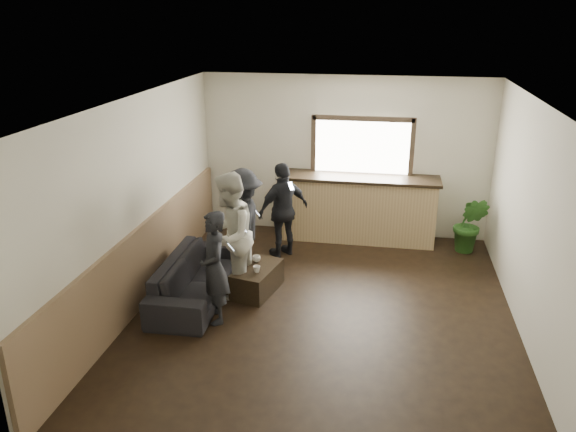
% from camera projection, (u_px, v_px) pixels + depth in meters
% --- Properties ---
extents(ground, '(5.00, 6.00, 0.01)m').
position_uv_depth(ground, '(322.00, 313.00, 7.52)').
color(ground, black).
extents(room_shell, '(5.01, 6.01, 2.80)m').
position_uv_depth(room_shell, '(267.00, 206.00, 7.13)').
color(room_shell, silver).
rests_on(room_shell, ground).
extents(bar_counter, '(2.70, 0.68, 2.13)m').
position_uv_depth(bar_counter, '(359.00, 204.00, 9.74)').
color(bar_counter, tan).
rests_on(bar_counter, ground).
extents(sofa, '(0.84, 2.07, 0.60)m').
position_uv_depth(sofa, '(196.00, 278.00, 7.83)').
color(sofa, black).
rests_on(sofa, ground).
extents(coffee_table, '(0.65, 0.94, 0.38)m').
position_uv_depth(coffee_table, '(257.00, 279.00, 8.03)').
color(coffee_table, black).
rests_on(coffee_table, ground).
extents(cup_a, '(0.15, 0.15, 0.09)m').
position_uv_depth(cup_a, '(257.00, 259.00, 8.12)').
color(cup_a, silver).
rests_on(cup_a, coffee_table).
extents(cup_b, '(0.14, 0.14, 0.09)m').
position_uv_depth(cup_b, '(257.00, 269.00, 7.79)').
color(cup_b, silver).
rests_on(cup_b, coffee_table).
extents(potted_plant, '(0.65, 0.59, 0.98)m').
position_uv_depth(potted_plant, '(470.00, 225.00, 9.24)').
color(potted_plant, '#2D6623').
rests_on(potted_plant, ground).
extents(person_a, '(0.58, 0.65, 1.49)m').
position_uv_depth(person_a, '(214.00, 268.00, 7.10)').
color(person_a, black).
rests_on(person_a, ground).
extents(person_b, '(0.68, 0.87, 1.78)m').
position_uv_depth(person_b, '(229.00, 236.00, 7.72)').
color(person_b, beige).
rests_on(person_b, ground).
extents(person_c, '(0.79, 1.15, 1.64)m').
position_uv_depth(person_c, '(243.00, 222.00, 8.43)').
color(person_c, black).
rests_on(person_c, ground).
extents(person_d, '(0.93, 0.91, 1.57)m').
position_uv_depth(person_d, '(283.00, 210.00, 9.03)').
color(person_d, black).
rests_on(person_d, ground).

